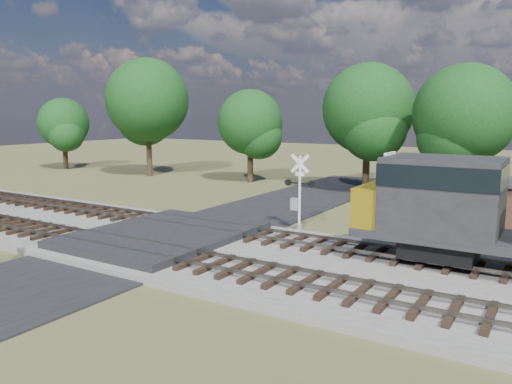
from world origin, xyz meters
The scene contains 9 objects.
ground centered at (0.00, 0.00, 0.00)m, with size 160.00×160.00×0.00m, color #4D552D.
ballast_bed centered at (10.00, 0.50, 0.15)m, with size 140.00×10.00×0.30m, color gray.
road centered at (0.00, 0.00, 0.04)m, with size 7.00×60.00×0.08m, color black.
crossing_panel centered at (0.00, 0.50, 0.32)m, with size 7.00×9.00×0.62m, color #262628.
track_near centered at (3.12, -2.00, 0.41)m, with size 140.00×2.60×0.33m.
track_far centered at (3.12, 3.00, 0.41)m, with size 140.00×2.60×0.33m.
crossing_signal_far centered at (4.31, 6.58, 1.75)m, with size 1.69×0.41×4.20m.
equipment_shed centered at (13.30, 12.34, 1.42)m, with size 4.44×4.44×2.80m.
treeline centered at (8.84, 20.41, 6.76)m, with size 81.73×10.57×11.88m.
Camera 1 is at (16.44, -17.46, 6.32)m, focal length 35.00 mm.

